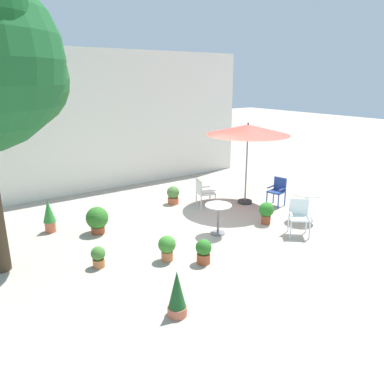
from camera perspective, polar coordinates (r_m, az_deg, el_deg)
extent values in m
plane|color=#AA9E8F|center=(9.66, 1.90, -5.53)|extent=(60.00, 60.00, 0.00)
cube|color=white|center=(13.28, -11.00, 10.80)|extent=(9.90, 0.30, 4.66)
sphere|color=#235D28|center=(8.18, -25.35, 15.45)|extent=(1.95, 1.95, 1.95)
cylinder|color=#2D2D2D|center=(11.64, 8.15, -1.49)|extent=(0.44, 0.44, 0.08)
cylinder|color=slate|center=(11.32, 8.40, 4.15)|extent=(0.04, 0.04, 2.43)
cone|color=#DB4C3D|center=(11.14, 8.64, 9.49)|extent=(2.47, 2.47, 0.30)
sphere|color=slate|center=(11.12, 8.68, 10.41)|extent=(0.06, 0.06, 0.06)
cylinder|color=silver|center=(10.37, 17.37, -0.22)|extent=(0.75, 0.75, 0.02)
cylinder|color=slate|center=(10.49, 17.18, -2.26)|extent=(0.06, 0.06, 0.76)
cylinder|color=slate|center=(10.61, 17.01, -4.11)|extent=(0.41, 0.41, 0.03)
cylinder|color=white|center=(9.06, 4.10, -2.06)|extent=(0.65, 0.65, 0.02)
cylinder|color=slate|center=(9.19, 4.05, -4.31)|extent=(0.06, 0.06, 0.74)
cylinder|color=slate|center=(9.33, 4.00, -6.33)|extent=(0.36, 0.36, 0.03)
cube|color=white|center=(9.42, 16.25, -3.92)|extent=(0.65, 0.65, 0.04)
cube|color=white|center=(9.53, 16.16, -2.19)|extent=(0.37, 0.33, 0.42)
cube|color=white|center=(9.34, 14.98, -3.20)|extent=(0.29, 0.33, 0.03)
cube|color=white|center=(9.42, 17.62, -3.26)|extent=(0.29, 0.33, 0.03)
cylinder|color=white|center=(9.28, 14.98, -5.70)|extent=(0.04, 0.04, 0.43)
cylinder|color=white|center=(9.36, 17.68, -5.73)|extent=(0.04, 0.04, 0.43)
cylinder|color=white|center=(9.65, 14.63, -4.76)|extent=(0.04, 0.04, 0.43)
cylinder|color=white|center=(9.73, 17.22, -4.80)|extent=(0.04, 0.04, 0.43)
cube|color=#294797|center=(11.44, 12.88, 0.04)|extent=(0.52, 0.52, 0.04)
cube|color=#294797|center=(11.55, 13.43, 1.27)|extent=(0.13, 0.41, 0.39)
cube|color=#294797|center=(11.50, 12.08, 0.81)|extent=(0.39, 0.13, 0.03)
cube|color=#294797|center=(11.32, 13.77, 0.43)|extent=(0.39, 0.13, 0.03)
cylinder|color=#294797|center=(11.44, 11.46, -1.09)|extent=(0.04, 0.04, 0.43)
cylinder|color=#294797|center=(11.25, 13.16, -1.51)|extent=(0.04, 0.04, 0.43)
cylinder|color=#294797|center=(11.77, 12.46, -0.64)|extent=(0.04, 0.04, 0.43)
cylinder|color=#294797|center=(11.59, 14.13, -1.04)|extent=(0.04, 0.04, 0.43)
cube|color=silver|center=(11.09, 2.14, -0.13)|extent=(0.60, 0.58, 0.04)
cube|color=silver|center=(10.95, 1.06, 0.86)|extent=(0.16, 0.44, 0.40)
cube|color=silver|center=(10.87, 2.55, 0.15)|extent=(0.43, 0.16, 0.03)
cube|color=silver|center=(11.25, 1.75, 0.76)|extent=(0.43, 0.16, 0.03)
cylinder|color=silver|center=(11.05, 3.62, -1.45)|extent=(0.04, 0.04, 0.41)
cylinder|color=silver|center=(11.43, 2.79, -0.80)|extent=(0.04, 0.04, 0.41)
cylinder|color=silver|center=(10.89, 1.42, -1.70)|extent=(0.04, 0.04, 0.41)
cylinder|color=silver|center=(11.28, 0.66, -1.03)|extent=(0.04, 0.04, 0.41)
cylinder|color=#C0743F|center=(7.97, -14.17, -10.54)|extent=(0.24, 0.24, 0.18)
cylinder|color=#382819|center=(7.94, -14.22, -10.04)|extent=(0.21, 0.21, 0.02)
sphere|color=#42772E|center=(7.88, -14.29, -9.17)|extent=(0.29, 0.29, 0.29)
sphere|color=#B03FAD|center=(7.91, -13.55, -8.82)|extent=(0.08, 0.08, 0.08)
sphere|color=#B03FAD|center=(7.90, -14.83, -8.80)|extent=(0.07, 0.07, 0.07)
cylinder|color=brown|center=(10.08, 11.31, -4.18)|extent=(0.25, 0.25, 0.23)
cylinder|color=#382819|center=(10.04, 11.35, -3.61)|extent=(0.22, 0.22, 0.02)
sphere|color=#247120|center=(9.98, 11.40, -2.66)|extent=(0.39, 0.39, 0.39)
cylinder|color=#AE502E|center=(7.88, 1.78, -10.17)|extent=(0.29, 0.29, 0.22)
cylinder|color=#382819|center=(7.84, 1.79, -9.53)|extent=(0.25, 0.25, 0.02)
sphere|color=#2B7122|center=(7.77, 1.80, -8.51)|extent=(0.34, 0.34, 0.34)
cylinder|color=#D06546|center=(10.03, -20.99, -5.01)|extent=(0.26, 0.26, 0.27)
cylinder|color=#382819|center=(9.99, -21.07, -4.33)|extent=(0.23, 0.23, 0.02)
cone|color=#308734|center=(9.89, -21.25, -2.74)|extent=(0.31, 0.31, 0.57)
cylinder|color=#C1674C|center=(6.36, -2.29, -17.83)|extent=(0.32, 0.32, 0.16)
cylinder|color=#382819|center=(6.32, -2.30, -17.30)|extent=(0.28, 0.28, 0.02)
cone|color=#1D5223|center=(6.13, -2.34, -14.72)|extent=(0.29, 0.29, 0.65)
cylinder|color=#9B4429|center=(9.61, -14.28, -5.67)|extent=(0.33, 0.33, 0.17)
cylinder|color=#382819|center=(9.58, -14.32, -5.25)|extent=(0.29, 0.29, 0.02)
sphere|color=#2C6A21|center=(9.49, -14.42, -3.88)|extent=(0.55, 0.55, 0.55)
cylinder|color=#C36F42|center=(8.00, -3.85, -9.78)|extent=(0.25, 0.25, 0.21)
cylinder|color=#382819|center=(7.96, -3.87, -9.17)|extent=(0.22, 0.22, 0.02)
sphere|color=#3B832A|center=(7.89, -3.89, -8.06)|extent=(0.38, 0.38, 0.38)
cylinder|color=#AE5534|center=(11.46, -2.92, -1.32)|extent=(0.33, 0.33, 0.20)
cylinder|color=#382819|center=(11.43, -2.93, -0.88)|extent=(0.29, 0.29, 0.02)
sphere|color=#4B753A|center=(11.38, -2.94, -0.05)|extent=(0.39, 0.39, 0.39)
sphere|color=gold|center=(11.42, -2.43, 0.08)|extent=(0.09, 0.09, 0.09)
sphere|color=gold|center=(11.31, -2.36, 0.22)|extent=(0.07, 0.07, 0.07)
sphere|color=gold|center=(11.42, -3.61, -0.23)|extent=(0.10, 0.10, 0.10)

